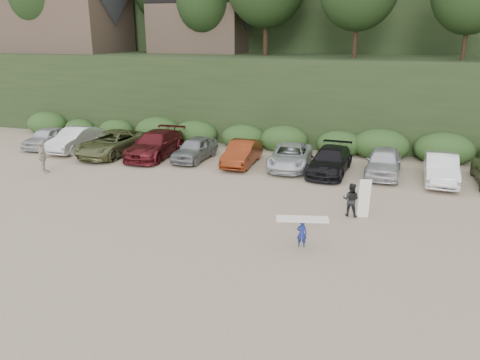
% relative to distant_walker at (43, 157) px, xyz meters
% --- Properties ---
extents(ground, '(120.00, 120.00, 0.00)m').
position_rel_distant_walker_xyz_m(ground, '(14.19, -4.82, -0.94)').
color(ground, tan).
rests_on(ground, ground).
extents(parked_cars, '(33.54, 6.34, 1.63)m').
position_rel_distant_walker_xyz_m(parked_cars, '(11.96, 5.20, -0.19)').
color(parked_cars, silver).
rests_on(parked_cars, ground).
extents(distant_walker, '(0.87, 1.19, 1.88)m').
position_rel_distant_walker_xyz_m(distant_walker, '(0.00, 0.00, 0.00)').
color(distant_walker, '#B7AC9B').
rests_on(distant_walker, ground).
extents(child_surfer, '(1.99, 0.96, 1.15)m').
position_rel_distant_walker_xyz_m(child_surfer, '(15.88, -5.14, -0.15)').
color(child_surfer, navy).
rests_on(child_surfer, ground).
extents(adult_surfer, '(1.22, 0.66, 1.77)m').
position_rel_distant_walker_xyz_m(adult_surfer, '(17.40, -1.41, -0.18)').
color(adult_surfer, black).
rests_on(adult_surfer, ground).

